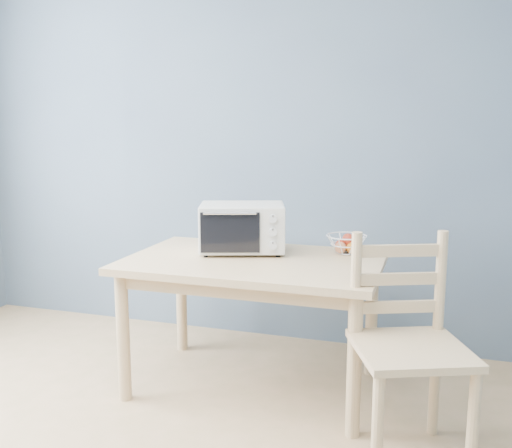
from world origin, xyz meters
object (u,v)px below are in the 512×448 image
(fruit_basket, at_px, (346,244))
(toaster_oven, at_px, (239,227))
(dining_table, at_px, (254,276))
(dining_chair, at_px, (407,350))

(fruit_basket, bearing_deg, toaster_oven, -165.90)
(dining_table, height_order, dining_chair, dining_chair)
(dining_chair, bearing_deg, fruit_basket, 95.67)
(fruit_basket, height_order, dining_chair, dining_chair)
(dining_table, height_order, fruit_basket, fruit_basket)
(dining_table, xyz_separation_m, dining_chair, (0.86, -0.45, -0.15))
(fruit_basket, distance_m, dining_chair, 0.89)
(dining_chair, bearing_deg, toaster_oven, 127.18)
(toaster_oven, bearing_deg, fruit_basket, -3.94)
(fruit_basket, bearing_deg, dining_chair, -61.90)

